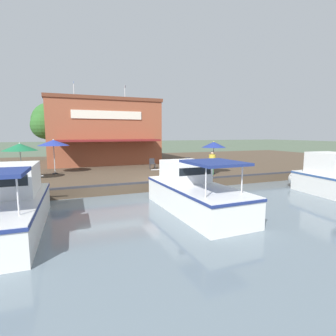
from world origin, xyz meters
The scene contains 15 objects.
ground_plane centered at (0.00, 0.00, 0.00)m, with size 220.00×220.00×0.00m, color #4C5B47.
quay_deck centered at (-11.00, 0.00, 0.30)m, with size 22.00×56.00×0.60m, color #4C3D2D.
quay_edge_fender centered at (-0.10, 0.00, 0.65)m, with size 0.20×50.40×0.10m, color #2D2D33.
waterfront_restaurant centered at (-13.30, -1.95, 3.64)m, with size 10.42×10.20×7.91m.
patio_umbrella_by_entrance centered at (-5.99, -6.29, 2.82)m, with size 2.14×2.14×2.47m.
patio_umbrella_far_corner centered at (-3.78, -8.10, 2.66)m, with size 2.01×2.01×2.32m.
patio_umbrella_mid_patio_right centered at (-1.76, 4.28, 2.68)m, with size 1.71×1.71×2.34m.
cafe_chair_mid_patio centered at (-5.77, 4.20, 1.08)m, with size 0.59×0.59×0.85m.
cafe_chair_far_corner_seat centered at (-5.98, 1.07, 1.08)m, with size 0.47×0.47×0.85m.
person_near_entrance centered at (-1.45, 3.98, 1.63)m, with size 0.47×0.47×1.65m.
motorboat_mid_row centered at (3.71, -0.40, 0.86)m, with size 7.08×2.45×2.35m.
motorboat_nearest_quay centered at (4.44, 8.24, 0.92)m, with size 6.45×2.76×2.34m.
motorboat_fourth_along centered at (3.51, -7.61, 0.91)m, with size 7.23×2.64×2.33m.
tree_behind_restaurant centered at (-17.04, -6.89, 4.65)m, with size 4.33×4.12×6.22m.
tree_upstream_bank centered at (-16.54, -4.09, 5.02)m, with size 3.70×3.53×6.29m.
Camera 1 is at (14.32, -5.61, 3.47)m, focal length 28.00 mm.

